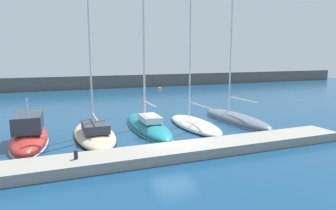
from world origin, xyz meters
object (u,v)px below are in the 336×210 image
motorboat_red_nearest (29,135)px  mooring_buoy_orange (159,89)px  sailboat_sand_second (94,133)px  sailboat_ivory_fourth (195,124)px  sailboat_teal_third (147,124)px  dock_bollard (76,155)px  sailboat_slate_fifth (236,118)px

motorboat_red_nearest → mooring_buoy_orange: motorboat_red_nearest is taller
sailboat_sand_second → sailboat_ivory_fourth: bearing=-88.1°
sailboat_ivory_fourth → sailboat_teal_third: bearing=78.7°
sailboat_ivory_fourth → mooring_buoy_orange: sailboat_ivory_fourth is taller
sailboat_teal_third → sailboat_ivory_fourth: 3.80m
sailboat_ivory_fourth → dock_bollard: sailboat_ivory_fourth is taller
sailboat_sand_second → sailboat_ivory_fourth: (7.91, 0.14, -0.08)m
sailboat_teal_third → sailboat_slate_fifth: sailboat_teal_third is taller
sailboat_teal_third → motorboat_red_nearest: bearing=96.7°
sailboat_sand_second → sailboat_slate_fifth: (12.11, 0.60, -0.00)m
sailboat_sand_second → dock_bollard: bearing=164.3°
mooring_buoy_orange → sailboat_sand_second: bearing=-118.8°
sailboat_teal_third → sailboat_sand_second: bearing=103.3°
motorboat_red_nearest → sailboat_sand_second: (4.16, -0.12, -0.24)m
sailboat_teal_third → dock_bollard: (-5.94, -6.73, 0.37)m
motorboat_red_nearest → sailboat_teal_third: (8.35, 0.75, -0.13)m
sailboat_ivory_fourth → mooring_buoy_orange: size_ratio=16.72×
sailboat_ivory_fourth → sailboat_sand_second: bearing=90.9°
sailboat_ivory_fourth → sailboat_slate_fifth: size_ratio=0.84×
mooring_buoy_orange → sailboat_teal_third: bearing=-112.1°
sailboat_slate_fifth → mooring_buoy_orange: 26.16m
sailboat_ivory_fourth → mooring_buoy_orange: bearing=-14.4°
sailboat_sand_second → mooring_buoy_orange: sailboat_sand_second is taller
sailboat_sand_second → motorboat_red_nearest: bearing=89.3°
dock_bollard → sailboat_ivory_fourth: bearing=31.8°
sailboat_teal_third → dock_bollard: 8.99m
sailboat_teal_third → dock_bollard: sailboat_teal_third is taller
sailboat_slate_fifth → mooring_buoy_orange: bearing=-7.3°
sailboat_teal_third → sailboat_ivory_fourth: size_ratio=1.55×
motorboat_red_nearest → dock_bollard: (2.41, -5.98, 0.24)m
motorboat_red_nearest → dock_bollard: 6.45m
sailboat_sand_second → dock_bollard: (-1.75, -5.86, 0.48)m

